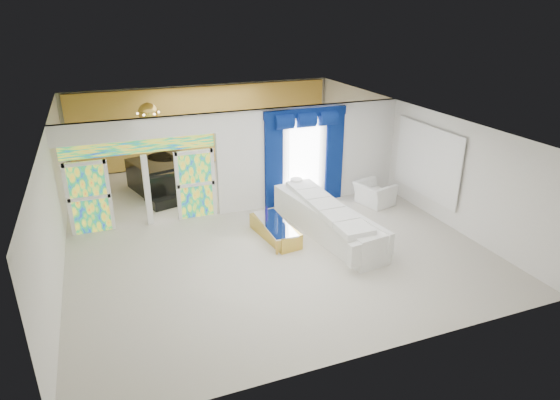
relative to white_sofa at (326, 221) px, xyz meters
name	(u,v)px	position (x,y,z in m)	size (l,w,h in m)	color
floor	(255,222)	(-1.54, 1.41, -0.40)	(12.00, 12.00, 0.00)	#B7AF9E
dividing_wall	(310,154)	(0.61, 2.41, 1.10)	(5.70, 0.18, 3.00)	white
dividing_header	(137,129)	(-4.39, 2.41, 2.33)	(4.30, 0.18, 0.55)	white
stained_panel_left	(89,198)	(-5.82, 2.41, 0.60)	(0.95, 0.04, 2.00)	#994C3F
stained_panel_right	(196,184)	(-2.97, 2.41, 0.60)	(0.95, 0.04, 2.00)	#994C3F
stained_transom	(139,147)	(-4.39, 2.41, 1.85)	(4.00, 0.05, 0.35)	#994C3F
window_pane	(304,158)	(0.36, 2.31, 1.05)	(1.00, 0.02, 2.30)	white
blue_drape_left	(274,163)	(-0.64, 2.28, 1.00)	(0.55, 0.10, 2.80)	#030D43
blue_drape_right	(334,156)	(1.36, 2.28, 1.00)	(0.55, 0.10, 2.80)	#030D43
blue_pelmet	(306,113)	(0.36, 2.28, 2.42)	(2.60, 0.12, 0.25)	#030D43
wall_mirror	(427,161)	(3.40, 0.41, 1.15)	(0.04, 2.70, 1.90)	white
gold_curtains	(205,125)	(-1.54, 7.31, 1.10)	(9.70, 0.12, 2.90)	gold
white_sofa	(326,221)	(0.00, 0.00, 0.00)	(0.90, 4.19, 0.80)	white
coffee_table	(275,231)	(-1.35, 0.30, -0.19)	(0.61, 1.84, 0.41)	gold
console_table	(305,202)	(0.21, 1.86, -0.20)	(1.19, 0.38, 0.40)	white
table_lamp	(296,188)	(-0.09, 1.86, 0.29)	(0.36, 0.36, 0.58)	silver
armchair	(374,194)	(2.32, 1.36, -0.05)	(1.06, 0.93, 0.69)	white
grand_piano	(158,176)	(-3.70, 5.02, 0.09)	(1.47, 1.93, 0.97)	black
piano_bench	(167,203)	(-3.70, 3.42, -0.25)	(0.89, 0.35, 0.30)	black
tv_console	(83,191)	(-6.04, 4.75, -0.03)	(0.51, 0.46, 0.74)	tan
chandelier	(148,112)	(-3.84, 4.81, 2.25)	(0.60, 0.60, 0.60)	gold
decanters	(276,221)	(-1.34, 0.23, 0.13)	(0.12, 1.29, 0.27)	navy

